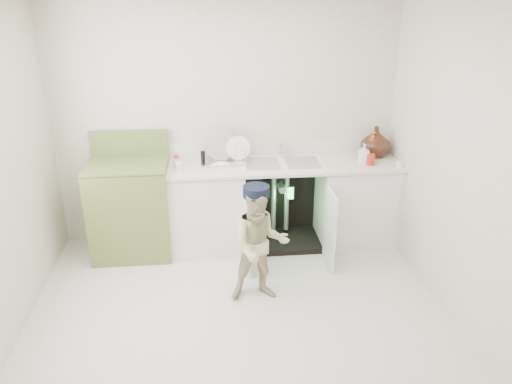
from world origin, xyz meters
TOP-DOWN VIEW (x-y plane):
  - ground at (0.00, 0.00)m, footprint 3.50×3.50m
  - room_shell at (0.00, 0.00)m, footprint 6.00×5.50m
  - counter_run at (0.58, 1.21)m, footprint 2.44×1.02m
  - avocado_stove at (-0.99, 1.18)m, footprint 0.78×0.65m
  - repair_worker at (0.21, 0.21)m, footprint 0.67×0.87m

SIDE VIEW (x-z plane):
  - ground at x=0.00m, z-range 0.00..0.00m
  - counter_run at x=0.58m, z-range -0.13..1.08m
  - avocado_stove at x=-0.99m, z-range -0.11..1.11m
  - repair_worker at x=0.21m, z-range 0.00..1.07m
  - room_shell at x=0.00m, z-range 0.62..1.88m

